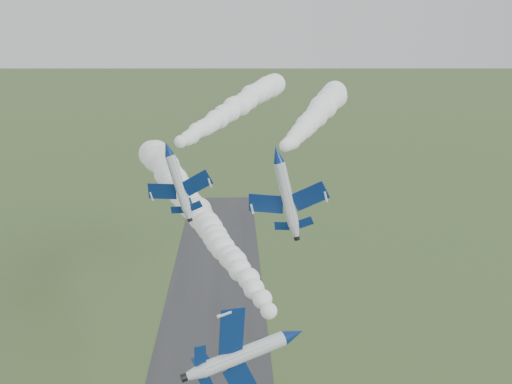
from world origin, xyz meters
TOP-DOWN VIEW (x-y plane):
  - jet_lead at (10.65, -6.16)m, footprint 5.85×12.24m
  - smoke_trail_jet_lead at (-1.80, 32.21)m, footprint 31.76×72.60m
  - jet_pair_left at (-3.84, 19.05)m, footprint 9.26×11.19m
  - smoke_trail_jet_pair_left at (6.03, 50.75)m, footprint 22.56×60.15m
  - jet_pair_right at (10.76, 19.01)m, footprint 11.10×13.27m
  - smoke_trail_jet_pair_right at (19.99, 47.03)m, footprint 20.35×51.68m

SIDE VIEW (x-z plane):
  - jet_lead at x=10.65m, z-range 29.53..39.81m
  - smoke_trail_jet_lead at x=-1.80m, z-range 33.39..39.26m
  - jet_pair_right at x=10.76m, z-range 45.29..49.32m
  - jet_pair_left at x=-3.84m, z-range 46.43..49.99m
  - smoke_trail_jet_pair_right at x=19.99m, z-range 45.99..51.37m
  - smoke_trail_jet_pair_left at x=6.03m, z-range 47.37..52.38m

